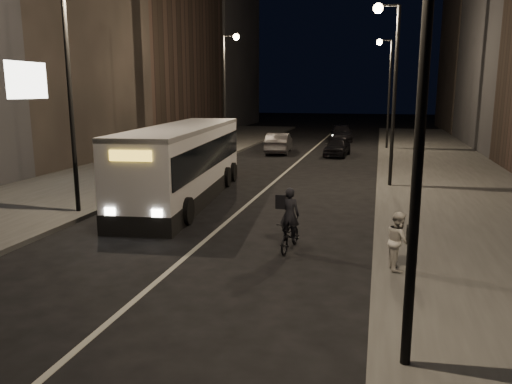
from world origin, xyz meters
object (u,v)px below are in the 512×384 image
Objects in this scene: streetlight_right_near at (407,29)px; streetlight_right_far at (386,79)px; pedestrian_woman at (398,241)px; car_far at (341,133)px; city_bus at (184,160)px; streetlight_right_mid at (390,71)px; cyclist_on_bicycle at (290,229)px; streetlight_left_near at (75,65)px; car_mid at (279,143)px; streetlight_left_far at (228,78)px; car_near at (337,147)px.

streetlight_right_far is (0.00, 32.00, 0.00)m from streetlight_right_near.
pedestrian_woman is 0.30× the size of car_far.
car_far is at bearing 74.58° from city_bus.
cyclist_on_bicycle is (-2.65, -10.22, -4.74)m from streetlight_right_mid.
streetlight_right_far is at bearing 90.00° from streetlight_right_near.
streetlight_right_far is 22.31m from city_bus.
streetlight_left_near is 1.79× the size of car_mid.
car_mid is at bearing 7.11° from pedestrian_woman.
streetlight_right_far and streetlight_left_far have the same top height.
car_far is at bearing 97.91° from cyclist_on_bicycle.
car_mid is 10.89m from car_far.
car_near is (-3.40, 22.87, -0.24)m from pedestrian_woman.
streetlight_right_near is 2.14× the size of car_near.
pedestrian_woman is (0.27, -11.51, -4.48)m from streetlight_right_mid.
cyclist_on_bicycle is at bearing -104.54° from streetlight_right_mid.
streetlight_left_near is 12.32m from pedestrian_woman.
streetlight_right_far is at bearing 62.34° from city_bus.
car_far is (3.75, 10.23, -0.04)m from car_mid.
streetlight_left_far is at bearing 90.00° from streetlight_left_near.
streetlight_right_mid reaches higher than car_far.
streetlight_right_far is 1.68× the size of car_far.
car_far is (-3.68, 38.24, -4.66)m from streetlight_right_near.
streetlight_left_near is 18.00m from streetlight_left_far.
car_mid is at bearing 81.54° from city_bus.
streetlight_left_far is 0.70× the size of city_bus.
city_bus is 6.21× the size of cyclist_on_bicycle.
streetlight_right_near is 13.33m from streetlight_left_near.
cyclist_on_bicycle is at bearing -15.48° from streetlight_left_near.
streetlight_right_near is at bearing -79.10° from car_near.
city_bus is at bearing -80.20° from streetlight_left_far.
streetlight_left_near reaches higher than pedestrian_woman.
car_near is 0.84× the size of car_mid.
streetlight_left_far is 24.54m from pedestrian_woman.
car_mid is at bearing -115.74° from car_far.
pedestrian_woman reaches higher than car_near.
streetlight_right_near is 0.70× the size of city_bus.
streetlight_right_mid is 5.59× the size of pedestrian_woman.
streetlight_right_mid is 14.86m from car_mid.
pedestrian_woman is (2.92, -1.29, 0.26)m from cyclist_on_bicycle.
streetlight_right_far is 5.59× the size of pedestrian_woman.
streetlight_right_near is 14.64m from city_bus.
streetlight_right_mid is at bearing -86.24° from car_far.
streetlight_right_far is 1.00× the size of streetlight_left_far.
city_bus is 16.60m from car_near.
cyclist_on_bicycle is at bearing -93.82° from car_far.
car_near is (5.04, 15.78, -1.03)m from city_bus.
car_near is 10.90m from car_far.
streetlight_right_mid reaches higher than cyclist_on_bicycle.
cyclist_on_bicycle is at bearing -95.77° from streetlight_right_far.
car_far reaches higher than car_near.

